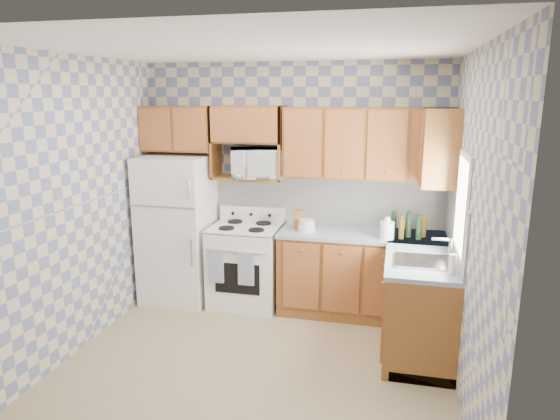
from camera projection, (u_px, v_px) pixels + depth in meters
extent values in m
plane|color=#837250|center=(255.00, 365.00, 4.44)|extent=(3.40, 3.40, 0.00)
cube|color=slate|center=(293.00, 185.00, 5.65)|extent=(3.40, 0.02, 2.70)
cube|color=slate|center=(470.00, 230.00, 3.76)|extent=(0.02, 3.20, 2.70)
cube|color=white|center=(327.00, 199.00, 5.59)|extent=(2.60, 0.02, 0.56)
cube|color=white|center=(456.00, 223.00, 4.55)|extent=(0.02, 1.60, 0.56)
cube|color=white|center=(178.00, 229.00, 5.72)|extent=(0.75, 0.70, 1.68)
cube|color=white|center=(246.00, 266.00, 5.65)|extent=(0.76, 0.65, 0.90)
cube|color=silver|center=(245.00, 227.00, 5.55)|extent=(0.76, 0.65, 0.02)
cube|color=white|center=(252.00, 213.00, 5.79)|extent=(0.76, 0.08, 0.17)
cube|color=navy|center=(216.00, 266.00, 5.36)|extent=(0.17, 0.02, 0.37)
cube|color=navy|center=(246.00, 269.00, 5.28)|extent=(0.17, 0.02, 0.37)
cube|color=brown|center=(361.00, 275.00, 5.39)|extent=(1.75, 0.60, 0.88)
cube|color=brown|center=(418.00, 298.00, 4.79)|extent=(0.60, 1.60, 0.88)
cube|color=slate|center=(363.00, 235.00, 5.28)|extent=(1.77, 0.63, 0.04)
cube|color=slate|center=(420.00, 252.00, 4.69)|extent=(0.63, 1.60, 0.04)
cube|color=brown|center=(367.00, 143.00, 5.20)|extent=(1.75, 0.33, 0.74)
cube|color=brown|center=(179.00, 129.00, 5.64)|extent=(0.82, 0.33, 0.50)
cube|color=brown|center=(440.00, 147.00, 4.87)|extent=(0.33, 0.70, 0.74)
cube|color=brown|center=(249.00, 178.00, 5.58)|extent=(0.80, 0.33, 0.03)
imported|color=white|center=(257.00, 163.00, 5.49)|extent=(0.68, 0.57, 0.32)
cube|color=#B7B7BC|center=(423.00, 262.00, 4.35)|extent=(0.48, 0.40, 0.03)
cube|color=white|center=(462.00, 205.00, 4.17)|extent=(0.02, 0.66, 0.86)
cylinder|color=black|center=(409.00, 224.00, 5.10)|extent=(0.06, 0.06, 0.26)
cylinder|color=black|center=(419.00, 227.00, 5.02)|extent=(0.06, 0.06, 0.25)
cylinder|color=#533B0F|center=(424.00, 226.00, 5.11)|extent=(0.06, 0.06, 0.23)
cylinder|color=#533B0F|center=(401.00, 228.00, 5.04)|extent=(0.06, 0.06, 0.21)
cylinder|color=black|center=(394.00, 223.00, 5.19)|extent=(0.06, 0.06, 0.24)
cube|color=brown|center=(298.00, 219.00, 5.41)|extent=(0.12, 0.12, 0.21)
cylinder|color=white|center=(387.00, 230.00, 5.03)|extent=(0.14, 0.14, 0.18)
cylinder|color=silver|center=(453.00, 264.00, 4.04)|extent=(0.06, 0.06, 0.17)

